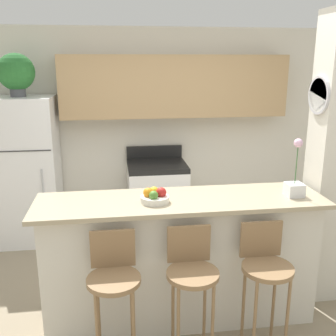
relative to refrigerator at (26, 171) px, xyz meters
name	(u,v)px	position (x,y,z in m)	size (l,w,h in m)	color
ground_plane	(180,316)	(1.56, -1.78, -0.87)	(14.00, 14.00, 0.00)	gray
wall_back	(162,111)	(1.67, 0.29, 0.65)	(5.60, 0.38, 2.55)	silver
pillar_right	(332,162)	(2.94, -1.59, 0.41)	(0.38, 0.32, 2.55)	silver
counter_bar	(181,259)	(1.56, -1.78, -0.33)	(2.31, 0.62, 1.08)	silver
refrigerator	(26,171)	(0.00, 0.00, 0.00)	(0.76, 0.65, 1.75)	white
stove_range	(157,198)	(1.57, 0.01, -0.41)	(0.72, 0.65, 1.07)	white
bar_stool_left	(114,280)	(1.01, -2.24, -0.20)	(0.37, 0.37, 0.99)	olive
bar_stool_mid	(192,275)	(1.56, -2.24, -0.20)	(0.37, 0.37, 0.99)	olive
bar_stool_right	(265,269)	(2.11, -2.24, -0.20)	(0.37, 0.37, 0.99)	olive
potted_plant_on_fridge	(16,73)	(0.00, 0.00, 1.14)	(0.41, 0.41, 0.48)	#4C4C51
orchid_vase	(295,183)	(2.49, -1.83, 0.32)	(0.13, 0.13, 0.47)	white
fruit_bowl	(155,196)	(1.35, -1.82, 0.25)	(0.22, 0.22, 0.12)	silver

